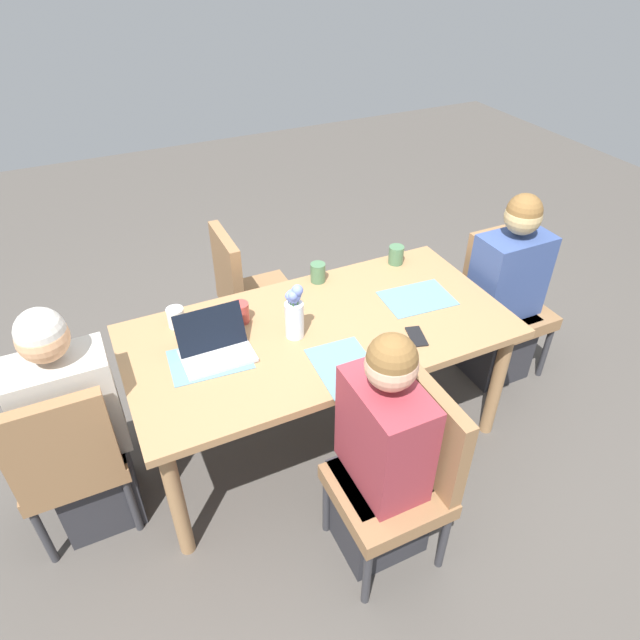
{
  "coord_description": "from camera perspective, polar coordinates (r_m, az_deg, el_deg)",
  "views": [
    {
      "loc": [
        0.93,
        1.96,
        2.4
      ],
      "look_at": [
        0.0,
        0.0,
        0.79
      ],
      "focal_mm": 31.38,
      "sensor_mm": 36.0,
      "label": 1
    }
  ],
  "objects": [
    {
      "name": "placemat_head_left_left_mid",
      "position": [
        2.98,
        9.88,
        2.2
      ],
      "size": [
        0.38,
        0.29,
        0.0
      ],
      "primitive_type": "cube",
      "rotation": [
        0.0,
        0.0,
        -0.07
      ],
      "color": "slate",
      "rests_on": "dining_table"
    },
    {
      "name": "ground_plane",
      "position": [
        3.23,
        0.0,
        -11.28
      ],
      "size": [
        10.0,
        10.0,
        0.0
      ],
      "primitive_type": "plane",
      "color": "#4C4742"
    },
    {
      "name": "chair_near_right_near",
      "position": [
        3.46,
        -7.34,
        3.04
      ],
      "size": [
        0.44,
        0.44,
        0.9
      ],
      "color": "olive",
      "rests_on": "ground_plane"
    },
    {
      "name": "placemat_far_left_near",
      "position": [
        2.51,
        2.58,
        -4.77
      ],
      "size": [
        0.28,
        0.37,
        0.0
      ],
      "primitive_type": "cube",
      "rotation": [
        0.0,
        0.0,
        -1.62
      ],
      "color": "slate",
      "rests_on": "dining_table"
    },
    {
      "name": "chair_far_left_near",
      "position": [
        2.44,
        8.55,
        -15.01
      ],
      "size": [
        0.44,
        0.44,
        0.9
      ],
      "color": "olive",
      "rests_on": "ground_plane"
    },
    {
      "name": "chair_head_right_left_far",
      "position": [
        2.7,
        -24.3,
        -12.47
      ],
      "size": [
        0.44,
        0.44,
        0.9
      ],
      "color": "olive",
      "rests_on": "ground_plane"
    },
    {
      "name": "person_head_right_left_far",
      "position": [
        2.72,
        -23.35,
        -10.68
      ],
      "size": [
        0.4,
        0.36,
        1.19
      ],
      "color": "#2D2D33",
      "rests_on": "ground_plane"
    },
    {
      "name": "coffee_mug_near_right",
      "position": [
        3.25,
        7.76,
        6.59
      ],
      "size": [
        0.09,
        0.09,
        0.11
      ],
      "primitive_type": "cylinder",
      "color": "#47704C",
      "rests_on": "dining_table"
    },
    {
      "name": "person_head_left_left_mid",
      "position": [
        3.47,
        18.18,
        1.91
      ],
      "size": [
        0.4,
        0.36,
        1.19
      ],
      "color": "#2D2D33",
      "rests_on": "ground_plane"
    },
    {
      "name": "chair_head_left_left_mid",
      "position": [
        3.56,
        18.06,
        2.4
      ],
      "size": [
        0.44,
        0.44,
        0.9
      ],
      "color": "olive",
      "rests_on": "ground_plane"
    },
    {
      "name": "coffee_mug_centre_left",
      "position": [
        2.77,
        -8.08,
        0.76
      ],
      "size": [
        0.08,
        0.08,
        0.1
      ],
      "primitive_type": "cylinder",
      "color": "#AD3D38",
      "rests_on": "dining_table"
    },
    {
      "name": "coffee_mug_centre_right",
      "position": [
        2.81,
        -14.48,
        0.26
      ],
      "size": [
        0.08,
        0.08,
        0.1
      ],
      "primitive_type": "cylinder",
      "color": "white",
      "rests_on": "dining_table"
    },
    {
      "name": "phone_black",
      "position": [
        2.71,
        9.82,
        -1.65
      ],
      "size": [
        0.11,
        0.16,
        0.01
      ],
      "primitive_type": "cube",
      "rotation": [
        0.0,
        0.0,
        1.3
      ],
      "color": "black",
      "rests_on": "dining_table"
    },
    {
      "name": "laptop_head_right_left_far",
      "position": [
        2.59,
        -10.64,
        -2.74
      ],
      "size": [
        0.32,
        0.22,
        0.2
      ],
      "color": "silver",
      "rests_on": "dining_table"
    },
    {
      "name": "flower_vase",
      "position": [
        2.6,
        -2.63,
        0.86
      ],
      "size": [
        0.09,
        0.09,
        0.29
      ],
      "color": "silver",
      "rests_on": "dining_table"
    },
    {
      "name": "person_far_left_near",
      "position": [
        2.42,
        6.29,
        -14.27
      ],
      "size": [
        0.36,
        0.4,
        1.19
      ],
      "color": "#2D2D33",
      "rests_on": "ground_plane"
    },
    {
      "name": "placemat_head_right_left_far",
      "position": [
        2.59,
        -11.18,
        -3.94
      ],
      "size": [
        0.38,
        0.29,
        0.0
      ],
      "primitive_type": "cube",
      "rotation": [
        0.0,
        0.0,
        3.07
      ],
      "color": "slate",
      "rests_on": "dining_table"
    },
    {
      "name": "dining_table",
      "position": [
        2.78,
        0.0,
        -2.16
      ],
      "size": [
        1.88,
        0.93,
        0.74
      ],
      "color": "#9E754C",
      "rests_on": "ground_plane"
    },
    {
      "name": "coffee_mug_near_left",
      "position": [
        3.05,
        -0.22,
        4.85
      ],
      "size": [
        0.08,
        0.08,
        0.11
      ],
      "primitive_type": "cylinder",
      "color": "#47704C",
      "rests_on": "dining_table"
    }
  ]
}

